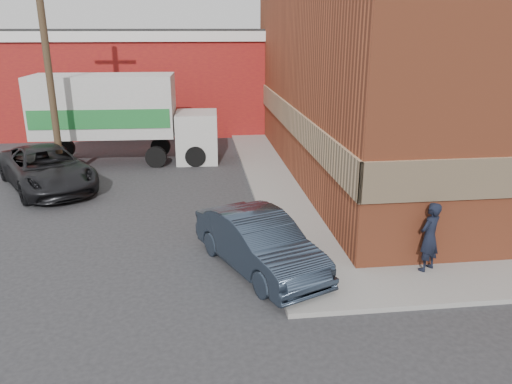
{
  "coord_description": "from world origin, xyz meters",
  "views": [
    {
      "loc": [
        -2.23,
        -10.52,
        5.68
      ],
      "look_at": [
        -0.64,
        2.48,
        1.35
      ],
      "focal_mm": 35.0,
      "sensor_mm": 36.0,
      "label": 1
    }
  ],
  "objects_px": {
    "utility_pole": "(47,54)",
    "man": "(429,237)",
    "brick_building": "(462,54)",
    "warehouse": "(129,79)",
    "sedan": "(259,243)",
    "suv_a": "(47,168)",
    "box_truck": "(122,113)"
  },
  "relations": [
    {
      "from": "brick_building",
      "to": "man",
      "type": "distance_m",
      "value": 11.3
    },
    {
      "from": "warehouse",
      "to": "man",
      "type": "bearing_deg",
      "value": -65.65
    },
    {
      "from": "man",
      "to": "utility_pole",
      "type": "bearing_deg",
      "value": -73.82
    },
    {
      "from": "utility_pole",
      "to": "sedan",
      "type": "distance_m",
      "value": 11.55
    },
    {
      "from": "brick_building",
      "to": "man",
      "type": "bearing_deg",
      "value": -119.96
    },
    {
      "from": "warehouse",
      "to": "box_truck",
      "type": "bearing_deg",
      "value": -85.56
    },
    {
      "from": "warehouse",
      "to": "man",
      "type": "xyz_separation_m",
      "value": [
        9.17,
        -20.25,
        -1.84
      ]
    },
    {
      "from": "brick_building",
      "to": "sedan",
      "type": "distance_m",
      "value": 13.21
    },
    {
      "from": "man",
      "to": "box_truck",
      "type": "xyz_separation_m",
      "value": [
        -8.5,
        11.72,
        1.21
      ]
    },
    {
      "from": "brick_building",
      "to": "sedan",
      "type": "relative_size",
      "value": 4.27
    },
    {
      "from": "utility_pole",
      "to": "brick_building",
      "type": "bearing_deg",
      "value": -0.02
    },
    {
      "from": "utility_pole",
      "to": "sedan",
      "type": "height_order",
      "value": "utility_pole"
    },
    {
      "from": "sedan",
      "to": "suv_a",
      "type": "height_order",
      "value": "suv_a"
    },
    {
      "from": "brick_building",
      "to": "warehouse",
      "type": "bearing_deg",
      "value": 142.8
    },
    {
      "from": "box_truck",
      "to": "suv_a",
      "type": "bearing_deg",
      "value": -122.02
    },
    {
      "from": "sedan",
      "to": "utility_pole",
      "type": "bearing_deg",
      "value": 104.32
    },
    {
      "from": "utility_pole",
      "to": "box_truck",
      "type": "xyz_separation_m",
      "value": [
        2.16,
        2.47,
        -2.56
      ]
    },
    {
      "from": "utility_pole",
      "to": "man",
      "type": "xyz_separation_m",
      "value": [
        10.67,
        -9.25,
        -3.77
      ]
    },
    {
      "from": "brick_building",
      "to": "suv_a",
      "type": "height_order",
      "value": "brick_building"
    },
    {
      "from": "suv_a",
      "to": "man",
      "type": "bearing_deg",
      "value": -65.83
    },
    {
      "from": "utility_pole",
      "to": "box_truck",
      "type": "bearing_deg",
      "value": 48.77
    },
    {
      "from": "utility_pole",
      "to": "man",
      "type": "distance_m",
      "value": 14.61
    },
    {
      "from": "warehouse",
      "to": "suv_a",
      "type": "relative_size",
      "value": 2.98
    },
    {
      "from": "sedan",
      "to": "suv_a",
      "type": "xyz_separation_m",
      "value": [
        -6.93,
        7.46,
        0.05
      ]
    },
    {
      "from": "man",
      "to": "box_truck",
      "type": "bearing_deg",
      "value": -86.92
    },
    {
      "from": "utility_pole",
      "to": "warehouse",
      "type": "bearing_deg",
      "value": 82.23
    },
    {
      "from": "box_truck",
      "to": "utility_pole",
      "type": "bearing_deg",
      "value": -128.92
    },
    {
      "from": "warehouse",
      "to": "man",
      "type": "relative_size",
      "value": 9.53
    },
    {
      "from": "man",
      "to": "sedan",
      "type": "bearing_deg",
      "value": -43.6
    },
    {
      "from": "utility_pole",
      "to": "suv_a",
      "type": "xyz_separation_m",
      "value": [
        -0.23,
        -1.04,
        -3.99
      ]
    },
    {
      "from": "warehouse",
      "to": "sedan",
      "type": "distance_m",
      "value": 20.29
    },
    {
      "from": "man",
      "to": "suv_a",
      "type": "distance_m",
      "value": 13.65
    }
  ]
}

